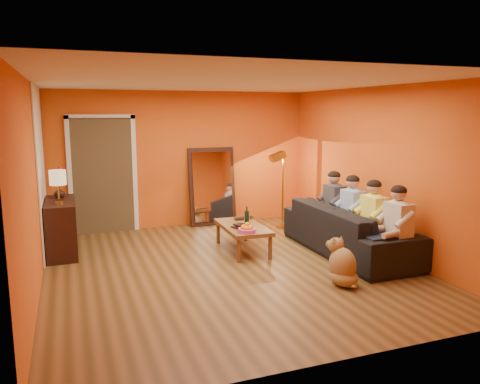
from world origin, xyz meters
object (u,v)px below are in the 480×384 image
object	(u,v)px
sideboard	(61,227)
sofa	(348,229)
person_mid_left	(373,221)
table_lamp	(58,187)
dog	(343,261)
person_far_right	(334,207)
tumbler	(247,220)
laptop	(245,219)
person_far_left	(398,229)
coffee_table	(243,238)
person_mid_right	(352,213)
wine_bottle	(247,216)
mirror_frame	(212,186)
floor_lamp	(283,191)
vase	(59,192)

from	to	relation	value
sideboard	sofa	size ratio (longest dim) A/B	0.46
person_mid_left	table_lamp	bearing A→B (deg)	159.17
dog	person_far_right	xyz separation A→B (m)	(0.98, 1.82, 0.30)
tumbler	person_mid_left	bearing A→B (deg)	-39.05
tumbler	laptop	distance (m)	0.24
table_lamp	person_far_left	size ratio (longest dim) A/B	0.42
person_far_right	dog	bearing A→B (deg)	-118.22
coffee_table	person_mid_right	xyz separation A→B (m)	(1.66, -0.58, 0.40)
dog	sofa	bearing A→B (deg)	41.70
sofa	laptop	distance (m)	1.69
wine_bottle	person_far_left	bearing A→B (deg)	-45.35
tumbler	mirror_frame	bearing A→B (deg)	91.41
dog	floor_lamp	bearing A→B (deg)	66.87
mirror_frame	table_lamp	bearing A→B (deg)	-153.68
person_far_left	laptop	size ratio (longest dim) A/B	3.43
floor_lamp	person_mid_right	world-z (taller)	floor_lamp
floor_lamp	person_mid_right	bearing A→B (deg)	-79.15
coffee_table	tumbler	size ratio (longest dim) A/B	13.16
table_lamp	person_far_right	bearing A→B (deg)	-7.34
tumbler	laptop	xyz separation A→B (m)	(0.06, 0.23, -0.03)
sideboard	wine_bottle	size ratio (longest dim) A/B	3.81
person_far_right	sideboard	bearing A→B (deg)	168.83
mirror_frame	wine_bottle	distance (m)	1.98
sofa	person_mid_right	bearing A→B (deg)	-52.43
dog	person_mid_right	size ratio (longest dim) A/B	0.51
table_lamp	person_mid_left	distance (m)	4.70
floor_lamp	person_far_right	world-z (taller)	floor_lamp
sofa	person_far_left	xyz separation A→B (m)	(0.13, -1.00, 0.23)
person_far_right	vase	bearing A→B (deg)	165.72
floor_lamp	wine_bottle	bearing A→B (deg)	-137.22
floor_lamp	person_far_left	size ratio (longest dim) A/B	1.18
wine_bottle	vase	size ratio (longest dim) A/B	1.73
vase	sofa	bearing A→B (deg)	-22.57
coffee_table	wine_bottle	bearing A→B (deg)	-43.55
table_lamp	person_far_right	xyz separation A→B (m)	(4.37, -0.56, -0.49)
floor_lamp	person_far_left	world-z (taller)	floor_lamp
sofa	floor_lamp	size ratio (longest dim) A/B	1.79
mirror_frame	sideboard	distance (m)	3.01
coffee_table	floor_lamp	bearing A→B (deg)	44.21
person_far_right	person_far_left	bearing A→B (deg)	-90.00
table_lamp	wine_bottle	bearing A→B (deg)	-11.99
coffee_table	person_far_left	world-z (taller)	person_far_left
table_lamp	dog	xyz separation A→B (m)	(3.39, -2.38, -0.79)
person_far_right	wine_bottle	distance (m)	1.61
mirror_frame	sideboard	world-z (taller)	mirror_frame
dog	coffee_table	bearing A→B (deg)	97.87
floor_lamp	dog	size ratio (longest dim) A/B	2.31
person_mid_left	tumbler	size ratio (longest dim) A/B	13.16
mirror_frame	tumbler	distance (m)	1.82
sofa	person_mid_right	distance (m)	0.28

